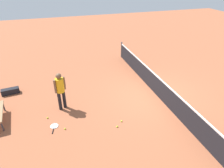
% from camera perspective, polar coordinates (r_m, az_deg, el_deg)
% --- Properties ---
extents(ground_plane, '(40.00, 40.00, 0.00)m').
position_cam_1_polar(ground_plane, '(9.97, 12.43, -2.89)').
color(ground_plane, '#9E5638').
extents(court_net, '(10.09, 0.09, 1.07)m').
position_cam_1_polar(court_net, '(9.71, 12.74, -0.41)').
color(court_net, '#4C4C51').
rests_on(court_net, ground_plane).
extents(player_near_side, '(0.46, 0.50, 1.70)m').
position_cam_1_polar(player_near_side, '(8.53, -14.55, -1.23)').
color(player_near_side, black).
rests_on(player_near_side, ground_plane).
extents(tennis_racket_near_player, '(0.61, 0.38, 0.03)m').
position_cam_1_polar(tennis_racket_near_player, '(8.20, -16.17, -11.56)').
color(tennis_racket_near_player, white).
rests_on(tennis_racket_near_player, ground_plane).
extents(tennis_ball_near_player, '(0.07, 0.07, 0.07)m').
position_cam_1_polar(tennis_ball_near_player, '(7.86, 1.47, -12.04)').
color(tennis_ball_near_player, '#C6E033').
rests_on(tennis_ball_near_player, ground_plane).
extents(tennis_ball_midcourt, '(0.07, 0.07, 0.07)m').
position_cam_1_polar(tennis_ball_midcourt, '(7.97, -13.29, -12.31)').
color(tennis_ball_midcourt, '#C6E033').
rests_on(tennis_ball_midcourt, ground_plane).
extents(tennis_ball_baseline, '(0.07, 0.07, 0.07)m').
position_cam_1_polar(tennis_ball_baseline, '(8.66, -17.93, -9.18)').
color(tennis_ball_baseline, '#C6E033').
rests_on(tennis_ball_baseline, ground_plane).
extents(tennis_ball_stray_left, '(0.07, 0.07, 0.07)m').
position_cam_1_polar(tennis_ball_stray_left, '(8.10, 2.71, -10.53)').
color(tennis_ball_stray_left, '#C6E033').
rests_on(tennis_ball_stray_left, ground_plane).
extents(equipment_bag, '(0.38, 0.83, 0.28)m').
position_cam_1_polar(equipment_bag, '(10.90, -26.85, -1.80)').
color(equipment_bag, black).
rests_on(equipment_bag, ground_plane).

